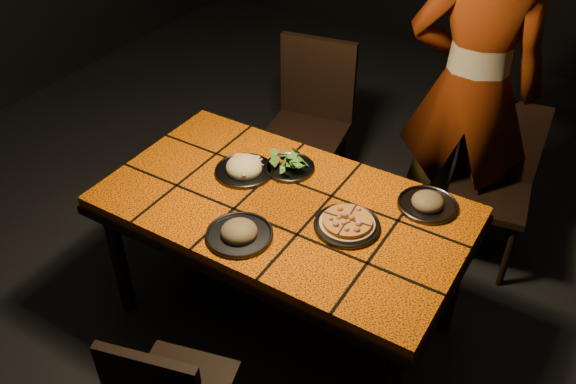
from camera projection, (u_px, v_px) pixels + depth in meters
The scene contains 10 objects.
room_shell at pixel (282, 43), 2.22m from camera, with size 6.04×7.04×3.08m.
dining_table at pixel (283, 216), 2.73m from camera, with size 1.62×0.92×0.75m.
chair_far_left at pixel (311, 114), 3.61m from camera, with size 0.53×0.53×1.01m.
chair_far_right at pixel (493, 175), 3.23m from camera, with size 0.47×0.47×0.91m.
diner at pixel (472, 90), 3.08m from camera, with size 0.69×0.46×1.90m, color brown.
plate_pizza at pixel (347, 224), 2.54m from camera, with size 0.28×0.28×0.04m.
plate_pasta at pixel (244, 168), 2.84m from camera, with size 0.28×0.28×0.09m.
plate_salad at pixel (290, 165), 2.86m from camera, with size 0.24×0.24×0.07m.
plate_mushroom_a at pixel (239, 232), 2.49m from camera, with size 0.28×0.28×0.09m.
plate_mushroom_b at pixel (428, 202), 2.65m from camera, with size 0.26×0.26×0.09m.
Camera 1 is at (1.11, -1.77, 2.43)m, focal length 38.00 mm.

